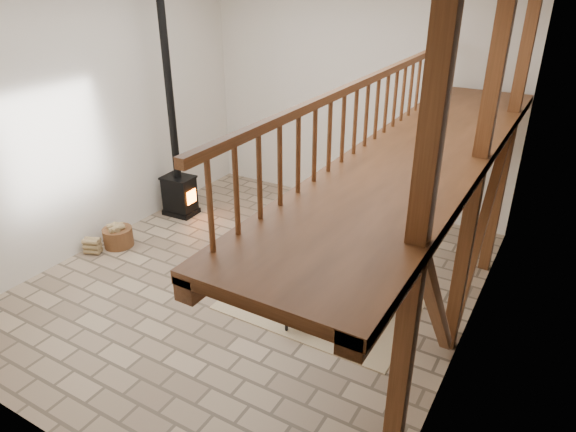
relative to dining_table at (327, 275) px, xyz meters
The scene contains 7 objects.
ground 1.38m from the dining_table, behind, with size 8.00×8.00×0.00m, color tan.
room_shell 2.59m from the dining_table, 121.08° to the right, with size 7.02×8.02×5.01m.
rug 0.43m from the dining_table, 69.80° to the right, with size 3.00×2.50×0.02m, color tan.
dining_table is the anchor object (origin of this frame).
wood_stove 4.49m from the dining_table, 163.47° to the left, with size 0.71×0.56×5.00m.
log_basket 4.38m from the dining_table, behind, with size 0.57×0.57×0.47m.
log_stack 4.66m from the dining_table, 168.11° to the right, with size 0.36×0.31×0.32m.
Camera 1 is at (4.34, -6.31, 4.98)m, focal length 32.00 mm.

